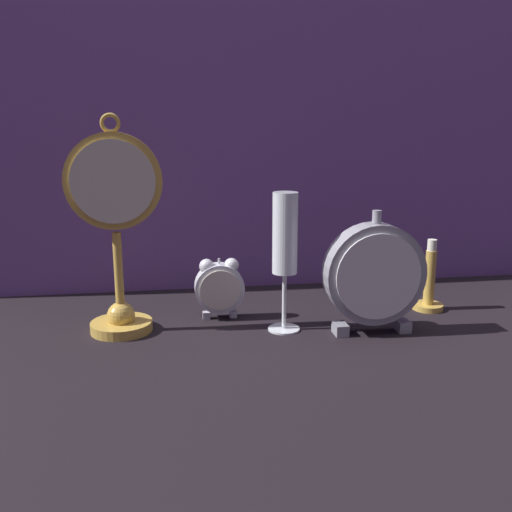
# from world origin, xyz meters

# --- Properties ---
(ground_plane) EXTENTS (4.00, 4.00, 0.00)m
(ground_plane) POSITION_xyz_m (0.00, 0.00, 0.00)
(ground_plane) COLOR black
(fabric_backdrop_drape) EXTENTS (1.23, 0.01, 0.61)m
(fabric_backdrop_drape) POSITION_xyz_m (0.00, 0.33, 0.30)
(fabric_backdrop_drape) COLOR #6B478E
(fabric_backdrop_drape) RESTS_ON ground_plane
(pocket_watch_on_stand) EXTENTS (0.15, 0.10, 0.34)m
(pocket_watch_on_stand) POSITION_xyz_m (-0.22, 0.10, 0.16)
(pocket_watch_on_stand) COLOR gold
(pocket_watch_on_stand) RESTS_ON ground_plane
(alarm_clock_twin_bell) EXTENTS (0.08, 0.03, 0.10)m
(alarm_clock_twin_bell) POSITION_xyz_m (-0.05, 0.13, 0.06)
(alarm_clock_twin_bell) COLOR silver
(alarm_clock_twin_bell) RESTS_ON ground_plane
(mantel_clock_silver) EXTENTS (0.16, 0.04, 0.20)m
(mantel_clock_silver) POSITION_xyz_m (0.18, 0.03, 0.10)
(mantel_clock_silver) COLOR gray
(mantel_clock_silver) RESTS_ON ground_plane
(champagne_flute) EXTENTS (0.05, 0.05, 0.22)m
(champagne_flute) POSITION_xyz_m (0.04, 0.06, 0.14)
(champagne_flute) COLOR silver
(champagne_flute) RESTS_ON ground_plane
(brass_candlestick) EXTENTS (0.05, 0.05, 0.13)m
(brass_candlestick) POSITION_xyz_m (0.32, 0.12, 0.04)
(brass_candlestick) COLOR gold
(brass_candlestick) RESTS_ON ground_plane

